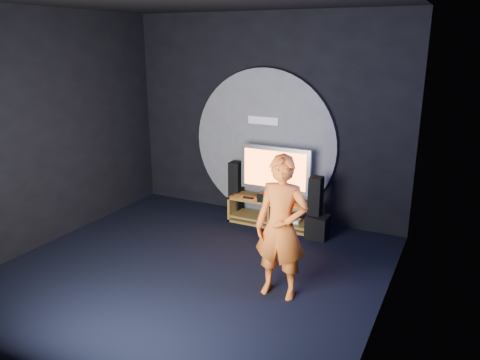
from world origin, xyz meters
name	(u,v)px	position (x,y,z in m)	size (l,w,h in m)	color
floor	(191,271)	(0.00, 0.00, 0.00)	(5.00, 5.00, 0.00)	black
back_wall	(266,118)	(0.00, 2.50, 1.75)	(5.00, 0.04, 3.50)	black
front_wall	(18,206)	(0.00, -2.50, 1.75)	(5.00, 0.04, 3.50)	black
left_wall	(45,130)	(-2.50, 0.00, 1.75)	(0.04, 5.00, 3.50)	black
right_wall	(391,169)	(2.50, 0.00, 1.75)	(0.04, 5.00, 3.50)	black
wall_disc_panel	(264,144)	(0.00, 2.44, 1.30)	(2.60, 0.11, 2.60)	#515156
media_console	(273,214)	(0.36, 2.05, 0.19)	(1.51, 0.45, 0.45)	olive
tv	(275,171)	(0.35, 2.12, 0.94)	(1.23, 0.22, 0.90)	silver
center_speaker	(270,198)	(0.35, 1.91, 0.53)	(0.40, 0.15, 0.15)	black
remote	(248,198)	(-0.05, 1.93, 0.46)	(0.18, 0.05, 0.02)	black
tower_speaker_left	(236,189)	(-0.43, 2.20, 0.49)	(0.20, 0.22, 0.98)	black
tower_speaker_right	(315,207)	(1.13, 1.92, 0.49)	(0.20, 0.22, 0.98)	black
subwoofer	(317,227)	(1.20, 1.87, 0.18)	(0.33, 0.33, 0.37)	black
player	(281,228)	(1.31, -0.02, 0.89)	(0.65, 0.42, 1.78)	#D55D1D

